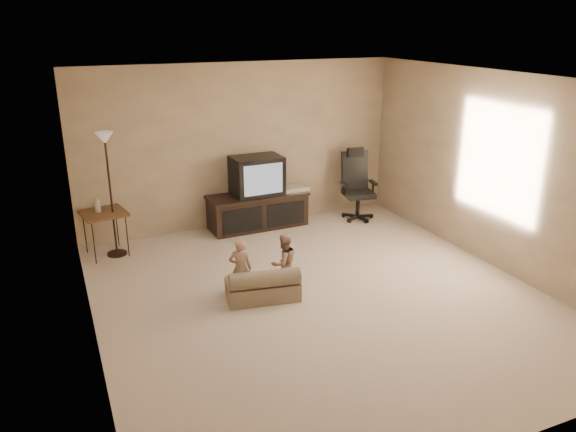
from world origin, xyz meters
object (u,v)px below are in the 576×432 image
(child_sofa, at_px, (263,286))
(office_chair, at_px, (357,194))
(side_table, at_px, (103,213))
(toddler_right, at_px, (284,263))
(tv_stand, at_px, (258,198))
(toddler_left, at_px, (241,269))
(floor_lamp, at_px, (108,167))

(child_sofa, bearing_deg, office_chair, 49.78)
(side_table, distance_m, toddler_right, 2.70)
(tv_stand, relative_size, office_chair, 1.40)
(child_sofa, bearing_deg, side_table, 135.39)
(toddler_left, bearing_deg, toddler_right, -163.86)
(child_sofa, relative_size, toddler_right, 1.24)
(floor_lamp, bearing_deg, child_sofa, -55.64)
(child_sofa, bearing_deg, tv_stand, 80.32)
(tv_stand, bearing_deg, toddler_left, -117.27)
(tv_stand, distance_m, side_table, 2.32)
(side_table, distance_m, child_sofa, 2.62)
(office_chair, bearing_deg, toddler_right, -126.99)
(side_table, bearing_deg, tv_stand, 4.97)
(child_sofa, height_order, toddler_left, toddler_left)
(tv_stand, distance_m, toddler_left, 2.38)
(side_table, bearing_deg, toddler_left, -56.45)
(floor_lamp, relative_size, toddler_right, 2.37)
(side_table, relative_size, child_sofa, 0.94)
(toddler_right, bearing_deg, side_table, -59.42)
(tv_stand, bearing_deg, toddler_right, -104.54)
(floor_lamp, height_order, toddler_right, floor_lamp)
(tv_stand, xyz_separation_m, toddler_left, (-1.02, -2.15, -0.10))
(side_table, xyz_separation_m, floor_lamp, (0.12, -0.06, 0.65))
(tv_stand, distance_m, toddler_right, 2.24)
(tv_stand, xyz_separation_m, floor_lamp, (-2.19, -0.26, 0.78))
(toddler_left, bearing_deg, floor_lamp, -38.26)
(tv_stand, relative_size, floor_lamp, 0.93)
(office_chair, distance_m, child_sofa, 3.18)
(side_table, xyz_separation_m, child_sofa, (1.51, -2.09, -0.44))
(child_sofa, bearing_deg, toddler_right, 29.31)
(side_table, xyz_separation_m, toddler_left, (1.29, -1.95, -0.23))
(floor_lamp, relative_size, child_sofa, 1.92)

